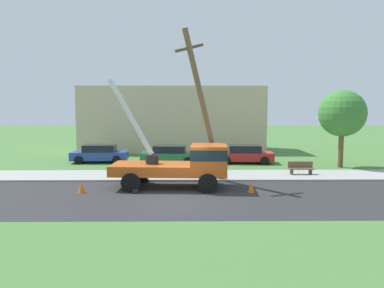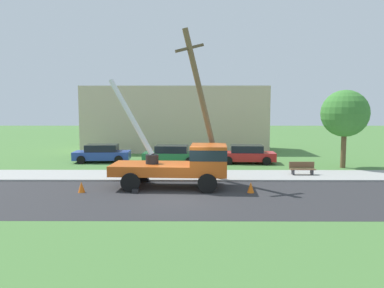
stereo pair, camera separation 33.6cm
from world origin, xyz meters
The scene contains 14 objects.
ground_plane centered at (0.00, 12.00, 0.00)m, with size 120.00×120.00×0.00m, color #477538.
road_asphalt centered at (0.00, 0.00, 0.00)m, with size 80.00×7.62×0.01m, color #2B2B2D.
sidewalk_strip centered at (0.00, 5.55, 0.05)m, with size 80.00×3.47×0.10m, color #9E9E99.
utility_truck centered at (0.22, 2.18, 1.41)m, with size 6.75×3.21×5.98m.
leaning_utility_pole centered at (1.25, 3.55, 4.48)m, with size 2.89×1.86×8.74m.
traffic_cone_ahead centered at (3.62, 0.96, 0.28)m, with size 0.36×0.36×0.56m, color orange.
traffic_cone_behind centered at (-5.07, 1.00, 0.28)m, with size 0.36×0.36×0.56m, color orange.
traffic_cone_curbside centered at (1.59, 3.61, 0.28)m, with size 0.36×0.36×0.56m, color orange.
parked_sedan_blue centered at (-6.64, 11.56, 0.71)m, with size 4.48×2.15×1.42m.
parked_sedan_green centered at (-1.01, 10.84, 0.71)m, with size 4.51×2.20×1.42m.
parked_sedan_red centered at (4.84, 11.03, 0.71)m, with size 4.50×2.19×1.42m.
park_bench centered at (7.61, 5.61, 0.46)m, with size 1.60×0.45×0.90m.
roadside_tree_near centered at (11.54, 8.90, 3.91)m, with size 3.36×3.36×5.62m.
lowrise_building_backdrop centered at (-1.13, 19.99, 3.20)m, with size 18.00×6.00×6.40m, color #C6B293.
Camera 2 is at (0.72, -17.49, 4.33)m, focal length 34.31 mm.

